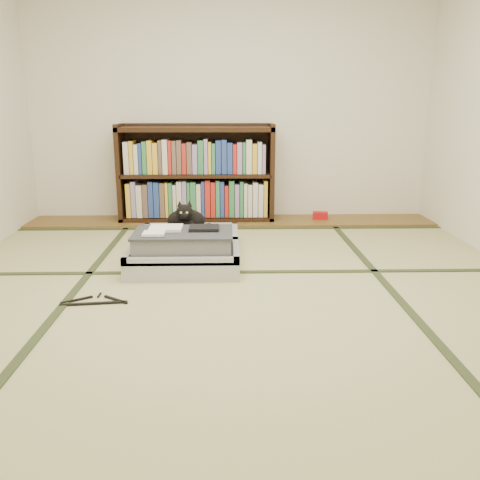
{
  "coord_description": "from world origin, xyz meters",
  "views": [
    {
      "loc": [
        -0.03,
        -2.98,
        1.14
      ],
      "look_at": [
        0.05,
        0.35,
        0.25
      ],
      "focal_mm": 38.0,
      "sensor_mm": 36.0,
      "label": 1
    }
  ],
  "objects": [
    {
      "name": "room_shell",
      "position": [
        0.0,
        0.0,
        1.46
      ],
      "size": [
        4.5,
        4.5,
        4.5
      ],
      "color": "white",
      "rests_on": "ground"
    },
    {
      "name": "red_item",
      "position": [
        0.9,
        2.03,
        0.06
      ],
      "size": [
        0.16,
        0.11,
        0.07
      ],
      "primitive_type": "cube",
      "rotation": [
        0.0,
        0.0,
        -0.16
      ],
      "color": "#B30E11",
      "rests_on": "wood_strip"
    },
    {
      "name": "hanger",
      "position": [
        -0.82,
        -0.14,
        0.01
      ],
      "size": [
        0.4,
        0.2,
        0.01
      ],
      "color": "black",
      "rests_on": "floor"
    },
    {
      "name": "wood_strip",
      "position": [
        0.0,
        2.0,
        0.01
      ],
      "size": [
        4.0,
        0.5,
        0.02
      ],
      "primitive_type": "cube",
      "color": "brown",
      "rests_on": "ground"
    },
    {
      "name": "suitcase",
      "position": [
        -0.35,
        0.67,
        0.11
      ],
      "size": [
        0.78,
        1.04,
        0.31
      ],
      "color": "#B8B7BD",
      "rests_on": "floor"
    },
    {
      "name": "floor",
      "position": [
        0.0,
        0.0,
        0.0
      ],
      "size": [
        4.5,
        4.5,
        0.0
      ],
      "primitive_type": "plane",
      "color": "tan",
      "rests_on": "ground"
    },
    {
      "name": "bookcase",
      "position": [
        -0.34,
        2.07,
        0.45
      ],
      "size": [
        1.53,
        0.35,
        0.98
      ],
      "color": "black",
      "rests_on": "wood_strip"
    },
    {
      "name": "cat",
      "position": [
        -0.36,
        0.96,
        0.25
      ],
      "size": [
        0.35,
        0.35,
        0.28
      ],
      "color": "black",
      "rests_on": "suitcase"
    },
    {
      "name": "tatami_borders",
      "position": [
        0.0,
        0.49,
        0.0
      ],
      "size": [
        4.0,
        4.5,
        0.01
      ],
      "color": "#2D381E",
      "rests_on": "ground"
    },
    {
      "name": "cable_coil",
      "position": [
        -0.18,
        0.99,
        0.16
      ],
      "size": [
        0.11,
        0.11,
        0.03
      ],
      "color": "white",
      "rests_on": "suitcase"
    }
  ]
}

